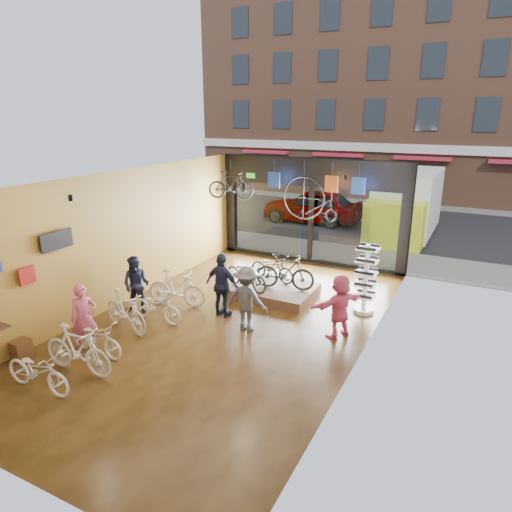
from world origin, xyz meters
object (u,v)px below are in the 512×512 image
Objects in this scene: display_platform at (273,291)px; customer_0 at (84,318)px; display_bike_mid at (285,272)px; display_bike_right at (272,268)px; floor_bike_1 at (77,350)px; customer_1 at (136,285)px; customer_2 at (222,285)px; floor_bike_2 at (96,338)px; sunglasses_rack at (366,279)px; customer_3 at (247,299)px; customer_5 at (340,306)px; floor_bike_3 at (126,311)px; street_car at (312,206)px; floor_bike_5 at (177,288)px; penny_farthing at (312,200)px; box_truck at (404,206)px; floor_bike_4 at (157,306)px; display_bike_left at (246,274)px; floor_bike_0 at (38,371)px; hung_bike at (231,185)px.

display_platform is 5.58m from customer_0.
display_bike_right is at bearing 42.35° from display_bike_mid.
customer_1 is at bearing 15.55° from floor_bike_1.
floor_bike_1 is 1.00× the size of customer_2.
floor_bike_2 is 0.56m from customer_0.
floor_bike_1 is at bearing -134.27° from sunglasses_rack.
customer_5 is at bearing -159.63° from customer_3.
floor_bike_3 is at bearing 164.23° from display_bike_right.
customer_5 is (4.41, 4.11, 0.28)m from floor_bike_1.
street_car is at bearing 103.75° from display_platform.
floor_bike_5 is (-0.04, 3.10, 0.12)m from floor_bike_2.
customer_1 is (-3.24, -2.73, -0.03)m from display_bike_mid.
display_bike_right reaches higher than floor_bike_5.
penny_farthing is (-2.55, 2.57, 1.53)m from sunglasses_rack.
box_truck is 4.02× the size of floor_bike_1.
display_bike_mid is 1.11× the size of display_bike_right.
floor_bike_4 is at bearing -124.08° from display_platform.
sunglasses_rack is at bearing 1.96° from display_platform.
box_truck reaches higher than floor_bike_3.
display_bike_left is 3.15m from customer_1.
floor_bike_1 reaches higher than floor_bike_0.
customer_0 is (-0.63, 0.80, 0.26)m from floor_bike_1.
customer_5 is at bearing -50.76° from floor_bike_2.
floor_bike_2 is at bearing 179.28° from floor_bike_4.
hung_bike is at bearing 2.17° from floor_bike_1.
hung_bike is (-2.53, 1.89, 2.78)m from display_platform.
floor_bike_2 is 3.10m from floor_bike_5.
customer_5 is at bearing -52.03° from floor_bike_3.
display_bike_left is 3.44m from sunglasses_rack.
penny_farthing is (2.68, 7.60, 1.70)m from customer_0.
hung_bike is at bearing 8.23° from floor_bike_4.
floor_bike_1 is 8.87m from penny_farthing.
street_car is 2.79× the size of floor_bike_5.
customer_1 reaches higher than customer_0.
hung_bike reaches higher than customer_0.
customer_5 reaches higher than display_bike_left.
display_bike_left is at bearing 15.04° from customer_0.
customer_1 is (-0.75, 2.25, 0.39)m from floor_bike_2.
floor_bike_3 is 0.98× the size of floor_bike_5.
display_bike_left is 3.38m from customer_5.
customer_3 is 1.05× the size of customer_5.
display_bike_left is (1.72, 3.25, 0.22)m from floor_bike_3.
customer_0 is 0.94× the size of customer_3.
sunglasses_rack is (3.35, 2.00, 0.09)m from customer_2.
customer_0 is at bearing -116.98° from display_platform.
display_bike_mid is at bearing 176.75° from sunglasses_rack.
box_truck reaches higher than street_car.
display_platform is at bearing -142.71° from hung_bike.
floor_bike_5 is 1.10× the size of customer_0.
floor_bike_3 is at bearing 171.06° from display_bike_left.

